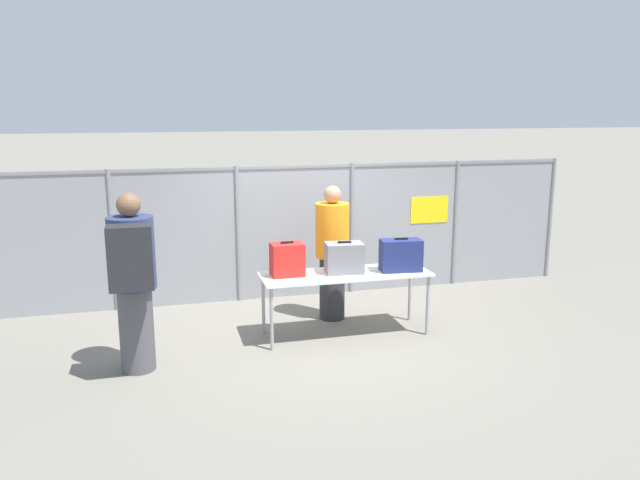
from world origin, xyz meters
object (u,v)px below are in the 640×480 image
Objects in this scene: traveler_hooded at (133,277)px; security_worker_near at (332,251)px; suitcase_red at (287,259)px; utility_trailer at (373,235)px; inspection_table at (346,278)px; suitcase_grey at (344,258)px; suitcase_navy at (401,255)px.

security_worker_near is (2.40, 1.10, -0.13)m from traveler_hooded.
suitcase_red is 4.26m from utility_trailer.
inspection_table is at bearing 10.40° from traveler_hooded.
suitcase_grey is at bearing 105.47° from security_worker_near.
traveler_hooded is 2.65m from security_worker_near.
suitcase_grey is 0.57m from security_worker_near.
security_worker_near is 0.52× the size of utility_trailer.
traveler_hooded reaches higher than suitcase_navy.
suitcase_red is at bearing 175.88° from suitcase_grey.
suitcase_navy is at bearing 151.73° from security_worker_near.
traveler_hooded is 1.08× the size of security_worker_near.
utility_trailer is at bearing -101.55° from security_worker_near.
suitcase_red is 1.37m from suitcase_navy.
utility_trailer is (1.65, 3.57, -0.53)m from suitcase_grey.
suitcase_grey reaches higher than inspection_table.
suitcase_red is at bearing 53.79° from security_worker_near.
suitcase_grey is at bearing -4.12° from suitcase_red.
suitcase_grey is at bearing 100.67° from inspection_table.
suitcase_red is at bearing 172.94° from inspection_table.
utility_trailer is at bearing 75.12° from suitcase_navy.
suitcase_red is 0.22× the size of traveler_hooded.
suitcase_red is 0.87× the size of suitcase_grey.
traveler_hooded is (-1.71, -0.58, 0.07)m from suitcase_red.
security_worker_near is at bearing 88.42° from suitcase_grey.
suitcase_grey is 0.14× the size of utility_trailer.
suitcase_grey is 3.97m from utility_trailer.
suitcase_grey is 0.25× the size of traveler_hooded.
utility_trailer is (0.97, 3.67, -0.54)m from suitcase_navy.
suitcase_navy reaches higher than suitcase_grey.
inspection_table is 3.97m from utility_trailer.
suitcase_navy is (0.68, -0.10, 0.01)m from suitcase_grey.
inspection_table is at bearing -114.53° from utility_trailer.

